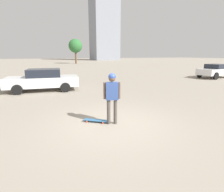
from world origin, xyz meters
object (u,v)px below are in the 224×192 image
object	(u,v)px
skateboard	(96,120)
person	(112,93)
car_parked_far	(215,71)
car_parked_near	(43,80)

from	to	relation	value
skateboard	person	bearing A→B (deg)	178.60
skateboard	car_parked_far	size ratio (longest dim) A/B	0.20
skateboard	car_parked_far	world-z (taller)	car_parked_far
skateboard	car_parked_near	xyz separation A→B (m)	(-6.81, -1.55, 0.69)
person	skateboard	size ratio (longest dim) A/B	2.12
car_parked_near	car_parked_far	distance (m)	16.86
skateboard	car_parked_near	size ratio (longest dim) A/B	0.18
person	car_parked_near	world-z (taller)	person
person	skateboard	distance (m)	1.24
car_parked_near	car_parked_far	world-z (taller)	car_parked_near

